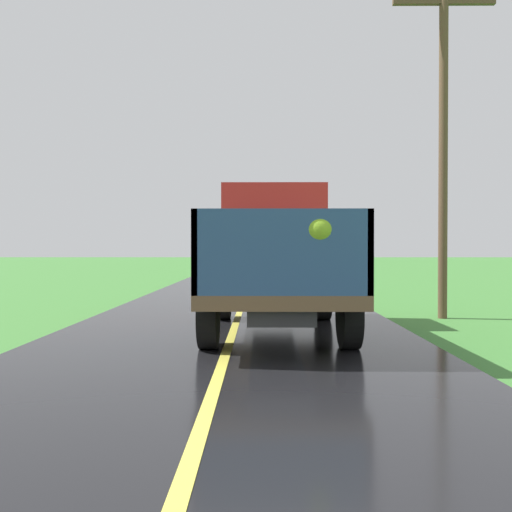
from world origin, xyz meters
TOP-DOWN VIEW (x-y plane):
  - banana_truck_near at (0.78, 12.24)m, footprint 2.38×5.87m
  - utility_pole_roadside at (4.60, 13.99)m, footprint 2.29×0.20m

SIDE VIEW (x-z plane):
  - banana_truck_near at x=0.78m, z-range 0.07..2.87m
  - utility_pole_roadside at x=4.60m, z-range 0.33..7.83m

